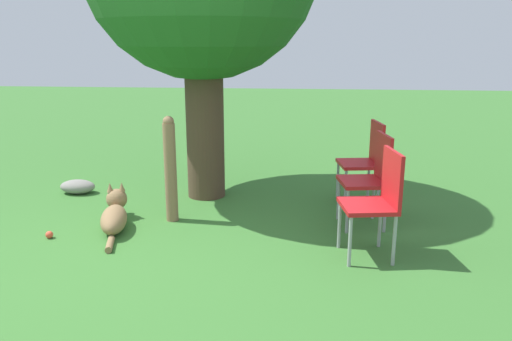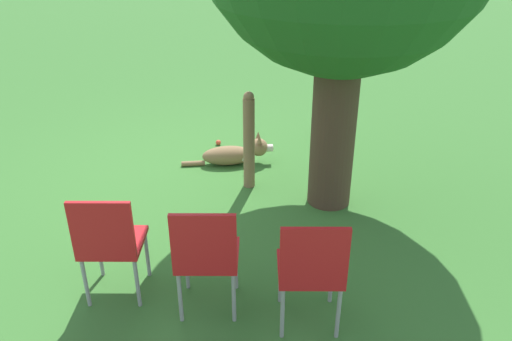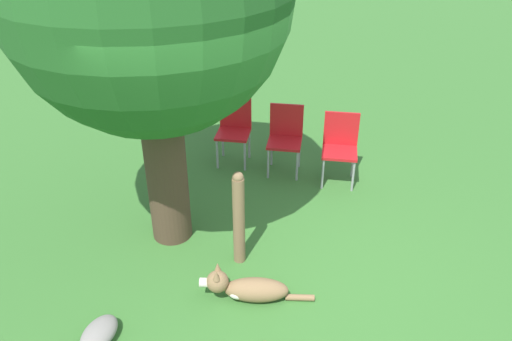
# 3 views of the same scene
# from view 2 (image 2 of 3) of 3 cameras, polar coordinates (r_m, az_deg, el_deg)

# --- Properties ---
(ground_plane) EXTENTS (30.00, 30.00, 0.00)m
(ground_plane) POSITION_cam_2_polar(r_m,az_deg,el_deg) (5.66, -5.76, -0.65)
(ground_plane) COLOR #38702D
(dog) EXTENTS (0.43, 1.06, 0.38)m
(dog) POSITION_cam_2_polar(r_m,az_deg,el_deg) (5.87, -2.32, 1.93)
(dog) COLOR olive
(dog) RESTS_ON ground_plane
(fence_post) EXTENTS (0.12, 0.12, 1.06)m
(fence_post) POSITION_cam_2_polar(r_m,az_deg,el_deg) (5.20, -0.81, 3.48)
(fence_post) COLOR #846647
(fence_post) RESTS_ON ground_plane
(red_chair_0) EXTENTS (0.48, 0.50, 0.91)m
(red_chair_0) POSITION_cam_2_polar(r_m,az_deg,el_deg) (3.79, -16.43, -7.65)
(red_chair_0) COLOR red
(red_chair_0) RESTS_ON ground_plane
(red_chair_1) EXTENTS (0.48, 0.50, 0.91)m
(red_chair_1) POSITION_cam_2_polar(r_m,az_deg,el_deg) (3.53, -5.71, -9.38)
(red_chair_1) COLOR red
(red_chair_1) RESTS_ON ground_plane
(red_chair_2) EXTENTS (0.48, 0.50, 0.91)m
(red_chair_2) POSITION_cam_2_polar(r_m,az_deg,el_deg) (3.41, 6.35, -10.93)
(red_chair_2) COLOR red
(red_chair_2) RESTS_ON ground_plane
(tennis_ball) EXTENTS (0.07, 0.07, 0.07)m
(tennis_ball) POSITION_cam_2_polar(r_m,az_deg,el_deg) (6.42, -4.33, 3.21)
(tennis_ball) COLOR #E54C33
(tennis_ball) RESTS_ON ground_plane
(garden_rock) EXTENTS (0.42, 0.26, 0.16)m
(garden_rock) POSITION_cam_2_polar(r_m,az_deg,el_deg) (6.57, 8.18, 4.02)
(garden_rock) COLOR gray
(garden_rock) RESTS_ON ground_plane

